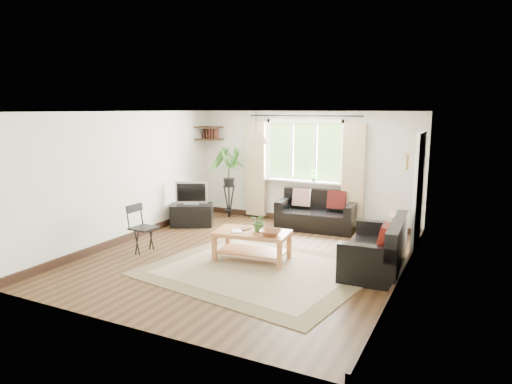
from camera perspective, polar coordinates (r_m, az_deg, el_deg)
The scene contains 24 objects.
floor at distance 7.66m, azimuth -1.34°, elevation -8.23°, with size 5.50×5.50×0.00m, color black.
ceiling at distance 7.26m, azimuth -1.42°, elevation 10.02°, with size 5.50×5.50×0.00m, color white.
wall_back at distance 9.86m, azimuth 6.09°, elevation 3.06°, with size 5.00×0.02×2.40m, color beige.
wall_front at distance 5.15m, azimuth -15.81°, elevation -4.02°, with size 5.00×0.02×2.40m, color beige.
wall_left at distance 8.80m, azimuth -15.95°, elevation 1.84°, with size 0.02×5.50×2.40m, color beige.
wall_right at distance 6.61m, azimuth 18.19°, elevation -1.02°, with size 0.02×5.50×2.40m, color beige.
rug at distance 7.11m, azimuth 0.36°, elevation -9.67°, with size 3.16×2.70×0.02m, color beige.
window at distance 9.79m, azimuth 6.05°, elevation 5.07°, with size 2.50×0.16×2.16m, color white, non-canonical shape.
door at distance 8.30m, azimuth 19.63°, elevation -0.26°, with size 0.06×0.96×2.06m, color silver.
corner_shelf at distance 10.57m, azimuth -5.92°, elevation 7.31°, with size 0.50×0.50×0.34m, color black, non-canonical shape.
pendant_lamp at distance 7.63m, azimuth -0.00°, elevation 7.41°, with size 0.36×0.36×0.54m, color beige, non-canonical shape.
wall_sconce at distance 6.83m, azimuth 18.23°, elevation 3.93°, with size 0.12×0.12×0.28m, color beige, non-canonical shape.
sofa_back at distance 9.43m, azimuth 7.58°, elevation -2.41°, with size 1.58×0.79×0.74m, color black, non-canonical shape.
sofa_right at distance 7.24m, azimuth 14.60°, elevation -6.51°, with size 0.81×1.63×0.77m, color black, non-canonical shape.
coffee_table at distance 7.47m, azimuth -0.49°, elevation -6.75°, with size 1.20×0.65×0.49m, color brown, non-canonical shape.
table_plant at distance 7.38m, azimuth 0.45°, elevation -3.75°, with size 0.28×0.24×0.31m, color #2E5923.
bowl at distance 7.19m, azimuth 1.83°, elevation -5.07°, with size 0.35×0.35×0.09m, color brown.
book_a at distance 7.41m, azimuth -3.00°, elevation -4.87°, with size 0.16×0.22×0.02m, color white.
book_b at distance 7.60m, azimuth -1.85°, elevation -4.46°, with size 0.16×0.22×0.02m, color brown.
tv_stand at distance 9.75m, azimuth -8.01°, elevation -2.85°, with size 0.86×0.48×0.46m, color black.
tv at distance 9.65m, azimuth -8.08°, elevation -0.05°, with size 0.66×0.22×0.51m, color #A5A5AA, non-canonical shape.
palm_stand at distance 10.29m, azimuth -3.42°, elevation 1.13°, with size 0.62×0.62×1.59m, color black, non-canonical shape.
folding_chair at distance 8.09m, azimuth -13.86°, elevation -4.49°, with size 0.43×0.43×0.82m, color black, non-canonical shape.
sill_plant at distance 9.68m, azimuth 7.21°, elevation 2.10°, with size 0.14×0.10×0.27m, color #2D6023.
Camera 1 is at (3.39, -6.43, 2.45)m, focal length 32.00 mm.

